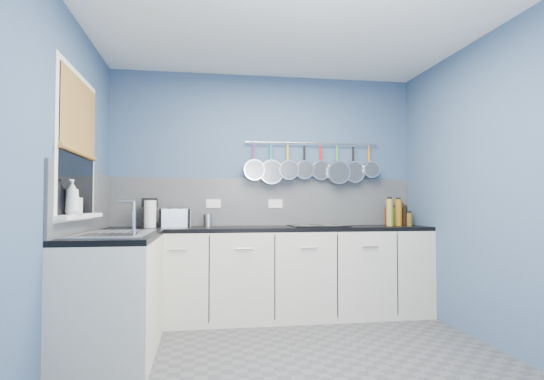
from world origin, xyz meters
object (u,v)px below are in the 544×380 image
object	(u,v)px
soap_bottle_a	(72,197)
toaster	(175,218)
soap_bottle_b	(76,202)
paper_towel	(150,214)
coffee_maker	(150,213)
hob	(317,226)
canister	(208,220)

from	to	relation	value
soap_bottle_a	toaster	bearing A→B (deg)	64.91
soap_bottle_b	soap_bottle_a	bearing A→B (deg)	-90.00
paper_towel	coffee_maker	xyz separation A→B (m)	(-0.01, 0.07, 0.01)
soap_bottle_b	coffee_maker	xyz separation A→B (m)	(0.36, 1.20, -0.09)
soap_bottle_b	hob	bearing A→B (deg)	28.37
toaster	paper_towel	bearing A→B (deg)	-174.76
soap_bottle_b	canister	bearing A→B (deg)	52.86
paper_towel	coffee_maker	distance (m)	0.08
paper_towel	hob	distance (m)	1.65
coffee_maker	canister	bearing A→B (deg)	-2.20
paper_towel	canister	size ratio (longest dim) A/B	2.08
soap_bottle_b	paper_towel	world-z (taller)	soap_bottle_b
soap_bottle_b	paper_towel	xyz separation A→B (m)	(0.37, 1.13, -0.11)
soap_bottle_b	canister	distance (m)	1.54
soap_bottle_a	paper_towel	xyz separation A→B (m)	(0.37, 1.22, -0.14)
toaster	hob	world-z (taller)	toaster
soap_bottle_a	hob	world-z (taller)	soap_bottle_a
paper_towel	canister	world-z (taller)	paper_towel
soap_bottle_b	canister	xyz separation A→B (m)	(0.92, 1.22, -0.17)
soap_bottle_b	toaster	size ratio (longest dim) A/B	0.62
soap_bottle_a	coffee_maker	distance (m)	1.34
soap_bottle_b	toaster	xyz separation A→B (m)	(0.60, 1.19, -0.15)
coffee_maker	soap_bottle_a	bearing A→B (deg)	-109.44
soap_bottle_a	canister	bearing A→B (deg)	54.84
soap_bottle_a	canister	xyz separation A→B (m)	(0.92, 1.31, -0.21)
paper_towel	soap_bottle_a	bearing A→B (deg)	-106.90
soap_bottle_b	toaster	distance (m)	1.34
soap_bottle_a	toaster	distance (m)	1.43
toaster	soap_bottle_b	bearing A→B (deg)	-127.80
toaster	canister	xyz separation A→B (m)	(0.32, 0.02, -0.03)
toaster	canister	size ratio (longest dim) A/B	2.21
soap_bottle_a	toaster	world-z (taller)	soap_bottle_a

